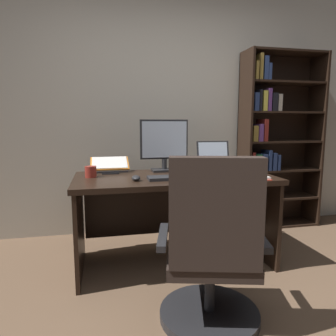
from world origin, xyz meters
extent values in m
cube|color=beige|center=(0.00, 1.98, 1.41)|extent=(5.00, 0.12, 2.83)
cube|color=black|center=(-0.12, 1.04, 0.73)|extent=(1.59, 0.77, 0.04)
cube|color=black|center=(-0.88, 1.04, 0.35)|extent=(0.03, 0.71, 0.71)
cube|color=black|center=(0.64, 1.04, 0.35)|extent=(0.03, 0.71, 0.71)
cube|color=black|center=(-0.12, 1.40, 0.39)|extent=(1.47, 0.03, 0.49)
cube|color=black|center=(0.84, 1.74, 0.97)|extent=(0.02, 0.32, 1.94)
cube|color=black|center=(1.72, 1.74, 0.97)|extent=(0.02, 0.32, 1.94)
cube|color=black|center=(1.28, 1.90, 0.97)|extent=(0.91, 0.01, 1.94)
cube|color=black|center=(1.28, 1.74, 0.01)|extent=(0.86, 0.30, 0.02)
cube|color=navy|center=(0.89, 1.69, 0.11)|extent=(0.04, 0.19, 0.17)
cube|color=olive|center=(0.93, 1.71, 0.13)|extent=(0.03, 0.22, 0.21)
cube|color=gray|center=(0.98, 1.71, 0.12)|extent=(0.04, 0.22, 0.19)
cube|color=olive|center=(1.04, 1.71, 0.15)|extent=(0.04, 0.22, 0.26)
cube|color=maroon|center=(1.08, 1.70, 0.15)|extent=(0.03, 0.21, 0.26)
cube|color=black|center=(1.28, 1.74, 0.33)|extent=(0.86, 0.30, 0.02)
cube|color=navy|center=(0.89, 1.72, 0.46)|extent=(0.04, 0.24, 0.24)
cube|color=black|center=(0.94, 1.68, 0.46)|extent=(0.06, 0.17, 0.24)
cube|color=#195633|center=(1.01, 1.72, 0.44)|extent=(0.04, 0.24, 0.20)
cube|color=maroon|center=(1.06, 1.71, 0.45)|extent=(0.03, 0.22, 0.21)
cube|color=black|center=(1.28, 1.74, 0.65)|extent=(0.86, 0.30, 0.02)
cube|color=maroon|center=(0.88, 1.69, 0.76)|extent=(0.03, 0.18, 0.20)
cube|color=#195633|center=(0.95, 1.69, 0.75)|extent=(0.06, 0.18, 0.18)
cube|color=navy|center=(1.02, 1.71, 0.75)|extent=(0.05, 0.24, 0.18)
cube|color=navy|center=(1.08, 1.69, 0.77)|extent=(0.03, 0.19, 0.22)
cube|color=navy|center=(1.14, 1.70, 0.76)|extent=(0.04, 0.21, 0.19)
cube|color=navy|center=(1.19, 1.69, 0.75)|extent=(0.03, 0.18, 0.17)
cube|color=black|center=(1.28, 1.74, 0.97)|extent=(0.86, 0.30, 0.02)
cube|color=olive|center=(0.90, 1.72, 1.06)|extent=(0.05, 0.24, 0.17)
cube|color=#512D66|center=(0.96, 1.69, 1.07)|extent=(0.05, 0.19, 0.18)
cube|color=maroon|center=(1.01, 1.70, 1.10)|extent=(0.04, 0.20, 0.23)
cube|color=black|center=(1.28, 1.74, 1.29)|extent=(0.86, 0.30, 0.02)
cube|color=navy|center=(0.89, 1.70, 1.39)|extent=(0.05, 0.20, 0.19)
cube|color=black|center=(0.94, 1.71, 1.41)|extent=(0.03, 0.22, 0.22)
cube|color=gold|center=(0.99, 1.70, 1.40)|extent=(0.04, 0.21, 0.21)
cube|color=#512D66|center=(1.04, 1.69, 1.42)|extent=(0.04, 0.18, 0.23)
cube|color=black|center=(1.10, 1.72, 1.39)|extent=(0.06, 0.24, 0.19)
cube|color=gray|center=(1.16, 1.71, 1.39)|extent=(0.04, 0.22, 0.18)
cube|color=black|center=(1.28, 1.74, 1.61)|extent=(0.86, 0.30, 0.02)
cube|color=olive|center=(0.88, 1.72, 1.71)|extent=(0.03, 0.25, 0.18)
cube|color=olive|center=(0.93, 1.71, 1.75)|extent=(0.03, 0.22, 0.26)
cube|color=navy|center=(0.99, 1.71, 1.74)|extent=(0.04, 0.22, 0.24)
cube|color=navy|center=(1.03, 1.70, 1.70)|extent=(0.03, 0.22, 0.17)
cube|color=black|center=(1.28, 1.74, 1.93)|extent=(0.86, 0.30, 0.02)
cylinder|color=#232326|center=(-0.09, 0.26, 0.03)|extent=(0.60, 0.60, 0.05)
cylinder|color=#232326|center=(-0.09, 0.26, 0.20)|extent=(0.06, 0.06, 0.30)
cube|color=#2D231E|center=(-0.09, 0.26, 0.39)|extent=(0.60, 0.59, 0.07)
cube|color=#2D231E|center=(-0.14, 0.07, 0.71)|extent=(0.48, 0.22, 0.58)
cube|color=#232326|center=(-0.36, 0.33, 0.51)|extent=(0.15, 0.38, 0.04)
cube|color=#232326|center=(0.18, 0.19, 0.51)|extent=(0.15, 0.38, 0.04)
cube|color=#232326|center=(-0.15, 1.29, 0.76)|extent=(0.22, 0.16, 0.02)
cylinder|color=#232326|center=(-0.15, 1.29, 0.81)|extent=(0.04, 0.04, 0.09)
cube|color=#232326|center=(-0.15, 1.30, 1.03)|extent=(0.43, 0.02, 0.35)
cube|color=silver|center=(-0.15, 1.28, 1.03)|extent=(0.40, 0.00, 0.32)
cube|color=#232326|center=(0.35, 1.25, 0.76)|extent=(0.32, 0.25, 0.02)
cube|color=#2D2D30|center=(0.35, 1.23, 0.77)|extent=(0.27, 0.14, 0.00)
cube|color=#232326|center=(0.35, 1.41, 0.88)|extent=(0.32, 0.06, 0.23)
cube|color=silver|center=(0.35, 1.40, 0.89)|extent=(0.29, 0.05, 0.21)
cube|color=#232326|center=(-0.15, 0.89, 0.76)|extent=(0.42, 0.15, 0.02)
ellipsoid|color=#232326|center=(-0.45, 0.89, 0.77)|extent=(0.06, 0.10, 0.04)
cube|color=#232326|center=(-0.63, 1.27, 0.75)|extent=(0.14, 0.12, 0.01)
cube|color=#232326|center=(-0.63, 1.23, 0.76)|extent=(0.30, 0.01, 0.01)
cube|color=orange|center=(-0.63, 1.37, 0.82)|extent=(0.33, 0.20, 0.10)
cube|color=silver|center=(-0.63, 1.37, 0.83)|extent=(0.30, 0.18, 0.08)
cube|color=#DB422D|center=(0.25, 0.85, 0.75)|extent=(0.24, 0.31, 0.01)
cube|color=#DB422D|center=(0.45, 0.82, 0.75)|extent=(0.24, 0.31, 0.01)
cube|color=silver|center=(0.25, 0.85, 0.76)|extent=(0.22, 0.30, 0.02)
cube|color=silver|center=(0.45, 0.82, 0.76)|extent=(0.22, 0.30, 0.02)
cylinder|color=#B7B7BC|center=(0.35, 0.84, 0.76)|extent=(0.05, 0.27, 0.02)
cube|color=silver|center=(0.13, 1.07, 0.75)|extent=(0.16, 0.22, 0.01)
cylinder|color=maroon|center=(0.15, 1.07, 0.76)|extent=(0.14, 0.02, 0.01)
cylinder|color=maroon|center=(-0.78, 1.11, 0.79)|extent=(0.09, 0.09, 0.09)
camera|label=1|loc=(-0.70, -1.35, 1.16)|focal=32.72mm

